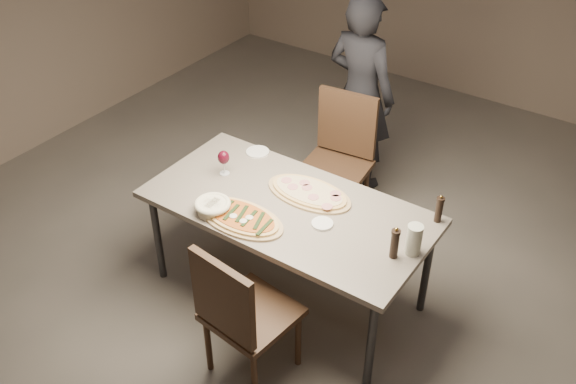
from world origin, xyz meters
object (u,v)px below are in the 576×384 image
Objects in this scene: diner at (360,94)px; dining_table at (288,212)px; ham_pizza at (309,193)px; chair_near at (240,311)px; carafe at (414,239)px; bread_basket at (213,206)px; pepper_mill_left at (439,209)px; zucchini_pizza at (241,217)px; chair_far at (339,153)px.

dining_table is at bearing 106.93° from diner.
ham_pizza is 0.93m from chair_near.
carafe is at bearing 56.10° from chair_near.
bread_basket is 0.14× the size of diner.
zucchini_pizza is at bearing -146.13° from pepper_mill_left.
zucchini_pizza reaches higher than ham_pizza.
ham_pizza is at bearing 170.44° from carafe.
chair_far is at bearing 83.99° from ham_pizza.
zucchini_pizza is 0.19m from bread_basket.
chair_near is 1.71m from chair_far.
bread_basket is at bearing 76.51° from chair_far.
carafe is at bearing 2.36° from dining_table.
bread_basket is (-0.18, -0.04, 0.03)m from zucchini_pizza.
diner is (-1.13, 1.06, -0.02)m from pepper_mill_left.
diner is (-0.30, 1.44, 0.13)m from dining_table.
pepper_mill_left reaches higher than bread_basket.
pepper_mill_left reaches higher than zucchini_pizza.
zucchini_pizza is 1.73m from diner.
carafe is at bearing 34.09° from zucchini_pizza.
dining_table is at bearing 43.58° from bread_basket.
ham_pizza is 0.61× the size of chair_near.
chair_far is (-0.23, 0.78, -0.19)m from ham_pizza.
diner reaches higher than carafe.
ham_pizza is (0.20, 0.45, -0.00)m from zucchini_pizza.
carafe reaches higher than dining_table.
bread_basket is 0.23× the size of chair_near.
pepper_mill_left is at bearing 30.93° from bread_basket.
ham_pizza is 2.63× the size of bread_basket.
carafe reaches higher than zucchini_pizza.
chair_near is at bearing -38.35° from bread_basket.
ham_pizza is 0.62m from bread_basket.
chair_near is at bearing -120.45° from pepper_mill_left.
chair_far is at bearing 138.09° from carafe.
chair_near reaches higher than zucchini_pizza.
bread_basket is (-0.34, -0.32, 0.10)m from dining_table.
ham_pizza is 3.09× the size of pepper_mill_left.
chair_far reaches higher than pepper_mill_left.
bread_basket is 1.18× the size of pepper_mill_left.
diner is at bearing 88.74° from bread_basket.
chair_near is 0.59× the size of diner.
chair_near is (-0.65, -1.11, -0.29)m from pepper_mill_left.
chair_far is at bearing 150.89° from pepper_mill_left.
ham_pizza is 0.81m from pepper_mill_left.
pepper_mill_left is 0.19× the size of chair_far.
chair_far is (0.16, 1.26, -0.23)m from bread_basket.
zucchini_pizza is at bearing -118.49° from dining_table.
pepper_mill_left reaches higher than carafe.
dining_table is 0.84m from carafe.
carafe is at bearing 133.98° from diner.
pepper_mill_left is 1.19m from chair_far.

